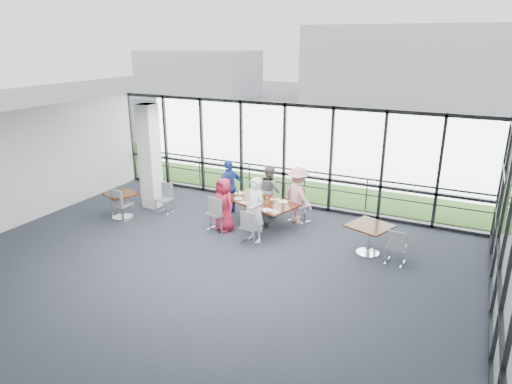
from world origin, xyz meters
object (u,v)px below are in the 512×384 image
at_px(structural_column, 150,157).
at_px(chair_main_end, 225,198).
at_px(diner_far_right, 298,195).
at_px(chair_spare_r, 396,247).
at_px(main_table, 261,205).
at_px(side_table_left, 121,198).
at_px(side_table_right, 370,229).
at_px(chair_spare_la, 122,204).
at_px(chair_spare_lb, 164,199).
at_px(chair_main_fr, 299,205).
at_px(chair_main_fl, 270,198).
at_px(diner_near_left, 224,205).
at_px(diner_far_left, 269,190).
at_px(diner_near_right, 255,210).
at_px(chair_main_nr, 251,227).
at_px(diner_end, 229,187).
at_px(chair_main_nl, 218,213).

relative_size(structural_column, chair_main_end, 3.57).
xyz_separation_m(diner_far_right, chair_spare_r, (2.97, -1.34, -0.39)).
distance_m(main_table, side_table_left, 4.12).
distance_m(chair_main_end, chair_spare_r, 5.37).
xyz_separation_m(side_table_right, chair_main_end, (-4.55, 0.92, -0.19)).
height_order(chair_spare_la, chair_spare_lb, chair_spare_la).
xyz_separation_m(chair_main_fr, chair_main_end, (-2.29, -0.28, -0.04)).
bearing_deg(chair_main_fl, structural_column, 49.75).
bearing_deg(chair_spare_r, structural_column, -179.98).
bearing_deg(diner_near_left, main_table, 61.16).
bearing_deg(diner_far_left, diner_near_right, 136.14).
distance_m(diner_near_left, diner_far_left, 1.74).
height_order(chair_main_fl, chair_main_fr, chair_main_fr).
relative_size(side_table_right, chair_spare_r, 1.36).
relative_size(side_table_right, diner_near_left, 0.78).
xyz_separation_m(main_table, chair_main_fl, (-0.20, 1.08, -0.18)).
relative_size(chair_main_nr, chair_main_fr, 0.91).
distance_m(diner_near_left, chair_spare_r, 4.59).
height_order(diner_far_left, diner_end, diner_end).
height_order(side_table_right, diner_far_left, diner_far_left).
bearing_deg(chair_spare_r, diner_near_right, -170.22).
height_order(side_table_right, chair_spare_lb, chair_spare_lb).
bearing_deg(diner_far_right, chair_main_fr, -69.60).
relative_size(structural_column, diner_near_left, 2.14).
distance_m(main_table, chair_spare_lb, 3.08).
bearing_deg(diner_near_left, structural_column, -173.89).
bearing_deg(chair_main_nr, side_table_left, -173.71).
bearing_deg(side_table_left, diner_near_right, 3.39).
bearing_deg(diner_far_right, diner_near_right, 101.75).
xyz_separation_m(diner_end, chair_spare_lb, (-1.76, -0.90, -0.38)).
relative_size(diner_far_right, chair_main_fl, 1.79).
xyz_separation_m(side_table_left, chair_main_nr, (4.19, 0.09, -0.18)).
bearing_deg(chair_spare_lb, chair_main_fr, -161.31).
bearing_deg(chair_main_fl, chair_main_nl, 100.70).
xyz_separation_m(side_table_left, diner_end, (2.64, 1.75, 0.19)).
distance_m(diner_near_right, chair_spare_la, 4.14).
bearing_deg(chair_main_fr, chair_spare_lb, 41.73).
height_order(diner_near_left, diner_near_right, diner_near_right).
bearing_deg(diner_far_left, chair_main_nl, 97.98).
xyz_separation_m(diner_near_right, chair_main_nr, (-0.05, -0.16, -0.41)).
height_order(structural_column, main_table, structural_column).
bearing_deg(structural_column, chair_main_end, 13.25).
bearing_deg(main_table, diner_end, 176.75).
bearing_deg(diner_near_right, chair_main_end, 164.68).
bearing_deg(chair_spare_la, side_table_left, 134.79).
bearing_deg(structural_column, chair_spare_la, -92.89).
height_order(side_table_right, chair_spare_la, chair_spare_la).
bearing_deg(diner_near_left, chair_main_nr, -3.44).
height_order(chair_main_fr, chair_spare_la, chair_main_fr).
relative_size(structural_column, chair_spare_lb, 3.69).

